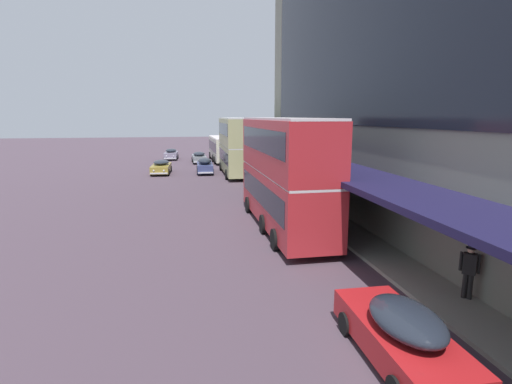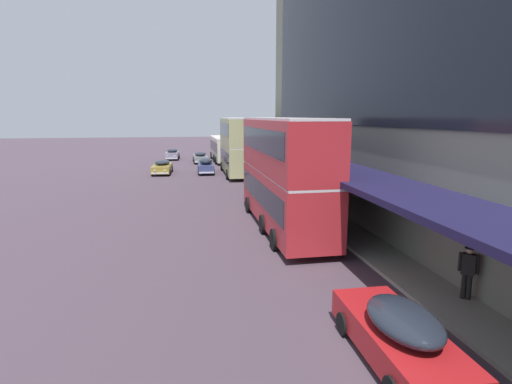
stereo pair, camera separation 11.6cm
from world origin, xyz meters
The scene contains 9 objects.
transit_bus_kerbside_front centered at (3.87, 19.63, 3.22)m, with size 2.89×11.48×5.97m.
transit_bus_kerbside_rear centered at (3.92, 40.20, 3.18)m, with size 2.84×10.30×5.89m.
transit_bus_kerbside_far centered at (3.69, 53.18, 1.88)m, with size 2.91×10.89×3.28m.
sedan_far_back centered at (0.59, 51.90, 0.73)m, with size 1.90×4.86×1.46m.
sedan_trailing_mid centered at (-3.14, 56.64, 0.76)m, with size 2.01×4.39×1.52m.
sedan_second_mid centered at (0.82, 42.01, 0.81)m, with size 1.85×4.97×1.66m.
sedan_oncoming_front centered at (3.76, 7.20, 0.78)m, with size 1.93×4.80×1.59m.
sedan_lead_mid centered at (-3.80, 42.45, 0.73)m, with size 2.14×4.99×1.45m.
pedestrian_at_kerb centered at (7.64, 9.82, 1.18)m, with size 0.48×0.45×1.86m.
Camera 1 is at (-1.39, -1.01, 6.06)m, focal length 28.00 mm.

